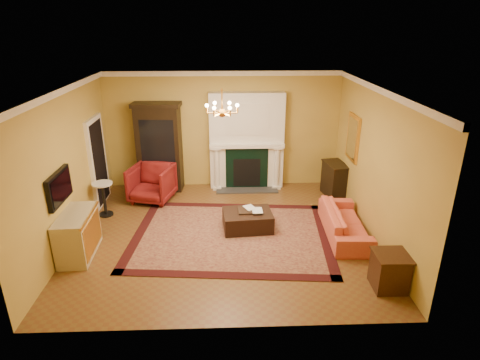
{
  "coord_description": "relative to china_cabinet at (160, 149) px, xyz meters",
  "views": [
    {
      "loc": [
        0.05,
        -7.35,
        4.14
      ],
      "look_at": [
        0.34,
        0.3,
        1.09
      ],
      "focal_mm": 30.0,
      "sensor_mm": 36.0,
      "label": 1
    }
  ],
  "objects": [
    {
      "name": "console_table",
      "position": [
        4.41,
        -0.61,
        -0.67
      ],
      "size": [
        0.54,
        0.81,
        0.83
      ],
      "primitive_type": "cube",
      "rotation": [
        0.0,
        0.0,
        0.16
      ],
      "color": "black",
      "rests_on": "floor"
    },
    {
      "name": "china_cabinet",
      "position": [
        0.0,
        0.0,
        0.0
      ],
      "size": [
        1.12,
        0.57,
        2.18
      ],
      "primitive_type": "cube",
      "rotation": [
        0.0,
        0.0,
        -0.07
      ],
      "color": "black",
      "rests_on": "floor"
    },
    {
      "name": "crown_molding",
      "position": [
        1.63,
        -1.53,
        1.85
      ],
      "size": [
        6.0,
        5.5,
        0.12
      ],
      "color": "white",
      "rests_on": "ceiling"
    },
    {
      "name": "book_b",
      "position": [
        2.22,
        -2.31,
        -0.52
      ],
      "size": [
        0.22,
        0.03,
        0.29
      ],
      "primitive_type": "imported",
      "rotation": [
        0.0,
        0.0,
        0.03
      ],
      "color": "gray",
      "rests_on": "ottoman_tray"
    },
    {
      "name": "topiary_right",
      "position": [
        2.89,
        0.04,
        0.4
      ],
      "size": [
        0.18,
        0.18,
        0.47
      ],
      "color": "tan",
      "rests_on": "fireplace"
    },
    {
      "name": "ottoman_tray",
      "position": [
        2.16,
        -2.24,
        -0.68
      ],
      "size": [
        0.47,
        0.37,
        0.03
      ],
      "primitive_type": "cube",
      "rotation": [
        0.0,
        0.0,
        0.03
      ],
      "color": "black",
      "rests_on": "leather_ottoman"
    },
    {
      "name": "wall_right",
      "position": [
        4.64,
        -2.49,
        0.41
      ],
      "size": [
        0.02,
        5.5,
        3.0
      ],
      "primitive_type": "cube",
      "color": "gold",
      "rests_on": "floor"
    },
    {
      "name": "fireplace",
      "position": [
        2.23,
        0.08,
        0.11
      ],
      "size": [
        1.9,
        0.7,
        2.5
      ],
      "color": "silver",
      "rests_on": "wall_back"
    },
    {
      "name": "book_a",
      "position": [
        2.09,
        -2.21,
        -0.53
      ],
      "size": [
        0.19,
        0.11,
        0.27
      ],
      "primitive_type": "imported",
      "rotation": [
        0.0,
        0.0,
        0.45
      ],
      "color": "gray",
      "rests_on": "ottoman_tray"
    },
    {
      "name": "end_table",
      "position": [
        4.35,
        -4.39,
        -0.79
      ],
      "size": [
        0.52,
        0.52,
        0.6
      ],
      "primitive_type": "cube",
      "rotation": [
        0.0,
        0.0,
        -0.01
      ],
      "color": "#37200F",
      "rests_on": "floor"
    },
    {
      "name": "topiary_left",
      "position": [
        1.72,
        0.04,
        0.38
      ],
      "size": [
        0.16,
        0.16,
        0.43
      ],
      "color": "tan",
      "rests_on": "fireplace"
    },
    {
      "name": "gilt_mirror",
      "position": [
        4.6,
        -1.09,
        0.56
      ],
      "size": [
        0.06,
        0.76,
        1.05
      ],
      "color": "gold",
      "rests_on": "wall_right"
    },
    {
      "name": "wall_back",
      "position": [
        1.63,
        0.27,
        0.41
      ],
      "size": [
        6.0,
        0.02,
        3.0
      ],
      "primitive_type": "cube",
      "color": "gold",
      "rests_on": "floor"
    },
    {
      "name": "commode",
      "position": [
        -1.1,
        -3.16,
        -0.67
      ],
      "size": [
        0.58,
        1.16,
        0.85
      ],
      "primitive_type": "cube",
      "rotation": [
        0.0,
        0.0,
        0.04
      ],
      "color": "#BDB28A",
      "rests_on": "floor"
    },
    {
      "name": "coral_sofa",
      "position": [
        4.12,
        -2.6,
        -0.71
      ],
      "size": [
        0.67,
        1.97,
        0.76
      ],
      "primitive_type": "imported",
      "rotation": [
        0.0,
        0.0,
        1.52
      ],
      "color": "#D26C42",
      "rests_on": "floor"
    },
    {
      "name": "tv_panel",
      "position": [
        -1.32,
        -3.09,
        0.26
      ],
      "size": [
        0.09,
        0.95,
        0.58
      ],
      "color": "black",
      "rests_on": "wall_left"
    },
    {
      "name": "oriental_rug",
      "position": [
        1.78,
        -2.56,
        -1.08
      ],
      "size": [
        4.28,
        3.36,
        0.02
      ],
      "primitive_type": "cube",
      "rotation": [
        0.0,
        0.0,
        -0.09
      ],
      "color": "#460F16",
      "rests_on": "floor"
    },
    {
      "name": "wall_left",
      "position": [
        -1.38,
        -2.49,
        0.41
      ],
      "size": [
        0.02,
        5.5,
        3.0
      ],
      "primitive_type": "cube",
      "color": "gold",
      "rests_on": "floor"
    },
    {
      "name": "wall_front",
      "position": [
        1.63,
        -5.25,
        0.41
      ],
      "size": [
        6.0,
        0.02,
        3.0
      ],
      "primitive_type": "cube",
      "color": "gold",
      "rests_on": "floor"
    },
    {
      "name": "ceiling",
      "position": [
        1.63,
        -2.49,
        1.92
      ],
      "size": [
        6.0,
        5.5,
        0.02
      ],
      "primitive_type": "cube",
      "color": "silver",
      "rests_on": "wall_back"
    },
    {
      "name": "doorway",
      "position": [
        -1.32,
        -0.79,
        -0.04
      ],
      "size": [
        0.08,
        1.05,
        2.1
      ],
      "color": "white",
      "rests_on": "wall_left"
    },
    {
      "name": "chandelier",
      "position": [
        1.63,
        -2.49,
        1.52
      ],
      "size": [
        0.63,
        0.55,
        0.53
      ],
      "color": "gold",
      "rests_on": "ceiling"
    },
    {
      "name": "leather_ottoman",
      "position": [
        2.13,
        -2.29,
        -0.88
      ],
      "size": [
        1.08,
        0.82,
        0.38
      ],
      "primitive_type": "cube",
      "rotation": [
        0.0,
        0.0,
        0.09
      ],
      "color": "black",
      "rests_on": "oriental_rug"
    },
    {
      "name": "floor",
      "position": [
        1.63,
        -2.49,
        -1.1
      ],
      "size": [
        6.0,
        5.5,
        0.02
      ],
      "primitive_type": "cube",
      "color": "brown",
      "rests_on": "ground"
    },
    {
      "name": "wingback_armchair",
      "position": [
        -0.13,
        -0.73,
        -0.6
      ],
      "size": [
        1.15,
        1.11,
        0.98
      ],
      "primitive_type": "imported",
      "rotation": [
        0.0,
        0.0,
        -0.26
      ],
      "color": "maroon",
      "rests_on": "floor"
    },
    {
      "name": "pedestal_table",
      "position": [
        -1.07,
        -1.52,
        -0.63
      ],
      "size": [
        0.44,
        0.44,
        0.79
      ],
      "color": "black",
      "rests_on": "floor"
    }
  ]
}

